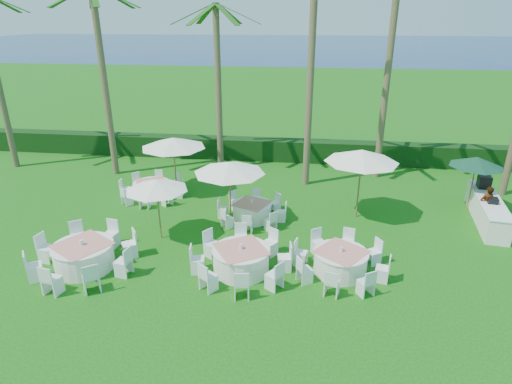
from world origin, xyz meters
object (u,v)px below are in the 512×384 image
Objects in this scene: banquet_table_a at (84,256)px; banquet_table_d at (152,189)px; umbrella_c at (173,143)px; buffet_table at (487,209)px; banquet_table_b at (241,259)px; banquet_table_e at (252,211)px; umbrella_d at (362,156)px; banquet_table_c at (340,261)px; umbrella_b at (229,167)px; umbrella_a at (156,185)px; staff_person at (486,205)px; umbrella_green at (477,162)px.

banquet_table_a is 6.04m from banquet_table_d.
umbrella_c reaches higher than buffet_table.
banquet_table_e is (-0.18, 3.87, -0.06)m from banquet_table_b.
umbrella_d reaches higher than banquet_table_d.
umbrella_b is at bearing 143.06° from banquet_table_c.
umbrella_b reaches higher than banquet_table_c.
umbrella_a is at bearing -80.14° from umbrella_c.
staff_person reaches higher than banquet_table_d.
banquet_table_d is at bearing 152.83° from umbrella_b.
umbrella_green is 0.54× the size of buffet_table.
banquet_table_c reaches higher than banquet_table_d.
umbrella_d is at bearing -14.09° from staff_person.
banquet_table_c is 1.93× the size of staff_person.
banquet_table_e is at bearing 133.71° from banquet_table_c.
umbrella_c is 1.01× the size of umbrella_d.
staff_person is at bearing 0.24° from umbrella_d.
umbrella_a is (1.83, 2.31, 1.70)m from banquet_table_a.
banquet_table_b is at bearing -131.37° from umbrella_d.
umbrella_a reaches higher than banquet_table_a.
umbrella_a reaches higher than staff_person.
umbrella_b is at bearing 43.33° from banquet_table_a.
umbrella_b is 0.94× the size of umbrella_c.
staff_person is (14.16, -0.89, 0.41)m from banquet_table_d.
umbrella_c is (0.91, 0.81, 2.02)m from banquet_table_d.
umbrella_c is at bearing 168.19° from umbrella_d.
umbrella_c reaches higher than staff_person.
umbrella_b is 0.64× the size of buffet_table.
umbrella_a is (1.70, -3.73, 1.77)m from banquet_table_d.
umbrella_d is at bearing -164.30° from umbrella_green.
banquet_table_b is at bearing 12.86° from staff_person.
umbrella_green is at bearing -1.59° from umbrella_c.
staff_person is at bearing -83.25° from umbrella_green.
banquet_table_b is 4.10m from umbrella_b.
umbrella_b is 4.28m from umbrella_c.
banquet_table_c is at bearing -135.28° from umbrella_green.
staff_person is at bearing 4.98° from banquet_table_e.
umbrella_d reaches higher than banquet_table_a.
banquet_table_b is at bearing -146.07° from umbrella_green.
staff_person is at bearing 6.72° from umbrella_b.
umbrella_c is (-3.97, 2.51, 2.03)m from banquet_table_e.
banquet_table_e is at bearing -32.36° from umbrella_c.
umbrella_a is 4.61m from umbrella_c.
banquet_table_b is 3.87m from banquet_table_e.
banquet_table_c is 8.27m from umbrella_green.
umbrella_b is at bearing -167.07° from umbrella_d.
umbrella_c is 1.26× the size of umbrella_green.
umbrella_a is at bearing 167.02° from banquet_table_c.
umbrella_d is (7.46, 2.81, 0.50)m from umbrella_a.
buffet_table is at bearing -72.00° from umbrella_green.
buffet_table is (14.35, -0.63, 0.15)m from banquet_table_d.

